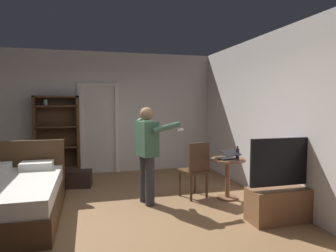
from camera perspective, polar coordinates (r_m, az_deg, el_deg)
name	(u,v)px	position (r m, az deg, el deg)	size (l,w,h in m)	color
ground_plane	(120,219)	(4.56, -9.18, -17.07)	(6.56, 6.56, 0.00)	olive
wall_back	(106,113)	(7.28, -11.76, 2.48)	(5.38, 0.12, 2.85)	silver
wall_right	(281,118)	(5.21, 20.75, 1.50)	(0.12, 6.20, 2.85)	silver
doorway_frame	(99,122)	(7.20, -13.08, 0.80)	(0.93, 0.08, 2.13)	white
bed	(5,199)	(4.97, -28.60, -12.06)	(1.49, 2.09, 1.02)	#4C331E
bookshelf	(57,133)	(7.10, -20.35, -1.34)	(0.96, 0.32, 1.82)	#4C331E
tv_flatscreen	(286,197)	(4.66, 21.53, -12.43)	(1.15, 0.40, 1.19)	brown
side_table	(228,172)	(5.35, 11.30, -8.59)	(0.60, 0.60, 0.70)	brown
laptop	(228,156)	(5.25, 11.35, -5.69)	(0.38, 0.39, 0.16)	black
bottle_on_table	(237,154)	(5.28, 13.11, -5.16)	(0.06, 0.06, 0.23)	#39282B
wooden_chair	(196,167)	(5.28, 5.33, -7.85)	(0.52, 0.52, 0.99)	#4C331E
person_blue_shirt	(147,149)	(4.93, -3.94, -4.36)	(0.77, 0.59, 1.60)	#333338
suitcase_dark	(78,179)	(6.27, -16.71, -9.60)	(0.50, 0.32, 0.33)	black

